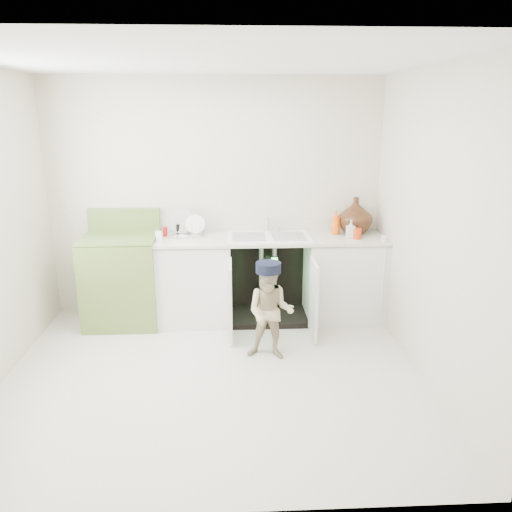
{
  "coord_description": "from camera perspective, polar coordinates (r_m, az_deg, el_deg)",
  "views": [
    {
      "loc": [
        0.17,
        -3.77,
        2.16
      ],
      "look_at": [
        0.39,
        0.7,
        0.85
      ],
      "focal_mm": 35.0,
      "sensor_mm": 36.0,
      "label": 1
    }
  ],
  "objects": [
    {
      "name": "repair_worker",
      "position": [
        4.44,
        1.65,
        -6.27
      ],
      "size": [
        0.49,
        0.77,
        0.89
      ],
      "rotation": [
        0.0,
        0.0,
        -0.22
      ],
      "color": "#CAB791",
      "rests_on": "ground"
    },
    {
      "name": "ground",
      "position": [
        4.35,
        -4.86,
        -13.49
      ],
      "size": [
        3.5,
        3.5,
        0.0
      ],
      "primitive_type": "plane",
      "color": "beige",
      "rests_on": "ground"
    },
    {
      "name": "counter_run",
      "position": [
        5.27,
        1.9,
        -2.15
      ],
      "size": [
        2.44,
        1.02,
        1.28
      ],
      "color": "silver",
      "rests_on": "ground"
    },
    {
      "name": "avocado_stove",
      "position": [
        5.35,
        -15.0,
        -2.51
      ],
      "size": [
        0.75,
        0.65,
        1.16
      ],
      "color": "olive",
      "rests_on": "ground"
    },
    {
      "name": "room_shell",
      "position": [
        3.88,
        -5.3,
        2.73
      ],
      "size": [
        6.0,
        5.5,
        1.26
      ],
      "color": "beige",
      "rests_on": "ground"
    }
  ]
}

